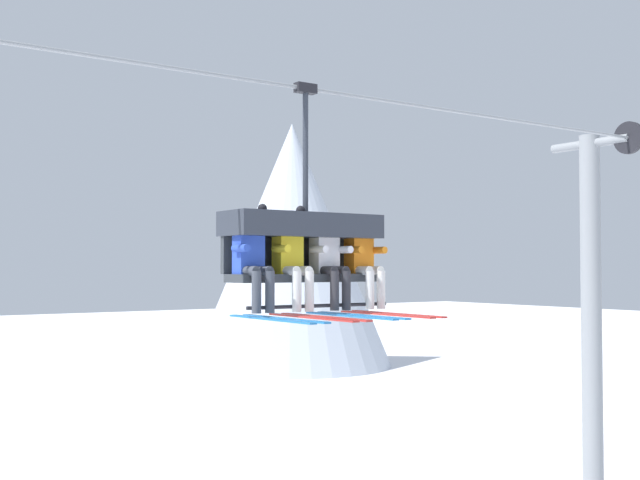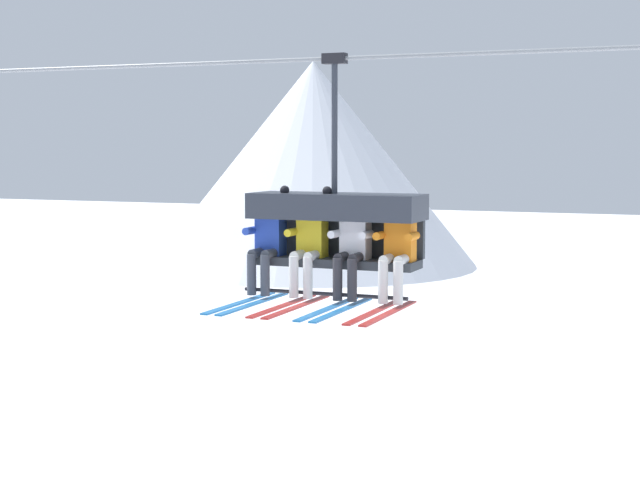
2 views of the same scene
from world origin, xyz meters
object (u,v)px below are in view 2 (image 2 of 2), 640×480
object	(u,v)px
chairlift_chair	(337,218)
skier_white	(352,246)
skier_blue	(267,241)
skier_yellow	(309,242)
skier_orange	(397,248)

from	to	relation	value
chairlift_chair	skier_white	distance (m)	0.46
chairlift_chair	skier_blue	xyz separation A→B (m)	(-0.81, -0.21, -0.28)
skier_blue	skier_white	size ratio (longest dim) A/B	1.00
chairlift_chair	skier_yellow	size ratio (longest dim) A/B	1.63
skier_blue	skier_white	xyz separation A→B (m)	(1.08, -0.01, -0.02)
skier_white	skier_yellow	bearing A→B (deg)	179.27
skier_orange	skier_blue	bearing A→B (deg)	179.76
skier_orange	skier_yellow	bearing A→B (deg)	179.64
skier_white	chairlift_chair	bearing A→B (deg)	140.86
skier_orange	chairlift_chair	bearing A→B (deg)	164.82
chairlift_chair	skier_blue	world-z (taller)	chairlift_chair
skier_yellow	skier_orange	xyz separation A→B (m)	(1.08, -0.01, -0.02)
chairlift_chair	skier_orange	distance (m)	0.90
chairlift_chair	skier_orange	bearing A→B (deg)	-15.18
skier_orange	skier_white	bearing A→B (deg)	180.00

